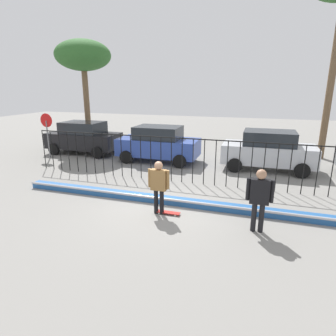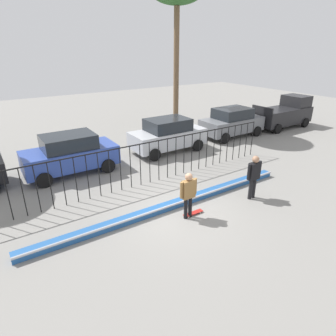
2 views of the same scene
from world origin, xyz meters
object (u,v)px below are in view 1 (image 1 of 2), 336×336
Objects in this scene: skateboarder at (159,183)px; skateboard at (168,212)px; parked_car_blue at (158,144)px; stop_sign at (47,129)px; camera_operator at (260,195)px; parked_car_silver at (268,150)px; palm_tree_short at (83,57)px; parked_car_black at (84,137)px.

skateboard is at bearing 17.22° from skateboarder.
parked_car_blue is 6.30m from stop_sign.
parked_car_silver is (0.32, 6.65, -0.12)m from camera_operator.
parked_car_blue is at bearing 90.87° from skateboard.
palm_tree_short is (-11.29, 2.10, 4.71)m from parked_car_silver.
palm_tree_short reaches higher than parked_car_black.
camera_operator is 0.42× the size of parked_car_black.
skateboarder reaches higher than skateboard.
camera_operator is 14.77m from palm_tree_short.
camera_operator is at bearing -93.38° from parked_car_silver.
skateboard is at bearing -116.29° from parked_car_silver.
camera_operator is at bearing -38.58° from palm_tree_short.
parked_car_black reaches higher than camera_operator.
skateboarder is 9.87m from parked_car_black.
parked_car_blue is (-2.55, 6.25, 0.91)m from skateboard.
skateboarder is 1.02m from skateboard.
palm_tree_short reaches higher than camera_operator.
parked_car_blue and parked_car_silver have the same top height.
palm_tree_short reaches higher than parked_car_silver.
skateboard is 7.10m from parked_car_silver.
stop_sign is at bearing 157.58° from skateboarder.
camera_operator is 12.38m from parked_car_black.
skateboarder is at bearing -118.16° from parked_car_silver.
skateboarder is at bearing -68.06° from parked_car_blue.
camera_operator is 0.73× the size of stop_sign.
skateboard is (0.28, 0.04, -0.98)m from skateboarder.
skateboard is at bearing -38.84° from parked_car_black.
stop_sign reaches higher than camera_operator.
parked_car_black is at bearing 52.56° from stop_sign.
stop_sign reaches higher than parked_car_blue.
parked_car_black and parked_car_blue have the same top height.
parked_car_blue is 1.72× the size of stop_sign.
parked_car_black is at bearing -28.98° from camera_operator.
skateboarder is 0.26× the size of palm_tree_short.
stop_sign is (-11.44, 5.40, 0.52)m from camera_operator.
skateboarder is 0.40× the size of parked_car_black.
skateboard is 0.44× the size of camera_operator.
parked_car_black is (-10.21, 7.00, -0.12)m from camera_operator.
skateboarder is 6.69m from parked_car_blue.
palm_tree_short reaches higher than skateboard.
skateboarder is at bearing -46.86° from palm_tree_short.
parked_car_blue is at bearing 118.82° from skateboarder.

